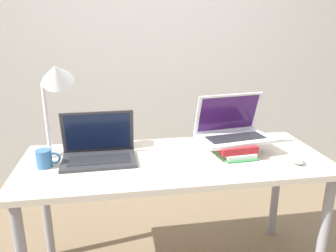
{
  "coord_description": "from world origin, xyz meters",
  "views": [
    {
      "loc": [
        -0.29,
        -1.23,
        1.39
      ],
      "look_at": [
        -0.04,
        0.32,
        0.9
      ],
      "focal_mm": 35.0,
      "sensor_mm": 36.0,
      "label": 1
    }
  ],
  "objects_px": {
    "mouse": "(296,159)",
    "mug": "(45,159)",
    "desk_lamp": "(55,84)",
    "book_stack": "(232,148)",
    "laptop_on_books": "(232,130)",
    "laptop_left": "(99,150)",
    "wireless_keyboard": "(250,167)"
  },
  "relations": [
    {
      "from": "mug",
      "to": "desk_lamp",
      "type": "bearing_deg",
      "value": 66.85
    },
    {
      "from": "laptop_left",
      "to": "laptop_on_books",
      "type": "distance_m",
      "value": 0.72
    },
    {
      "from": "desk_lamp",
      "to": "laptop_on_books",
      "type": "bearing_deg",
      "value": -5.58
    },
    {
      "from": "wireless_keyboard",
      "to": "desk_lamp",
      "type": "relative_size",
      "value": 0.57
    },
    {
      "from": "mug",
      "to": "desk_lamp",
      "type": "xyz_separation_m",
      "value": [
        0.06,
        0.14,
        0.34
      ]
    },
    {
      "from": "book_stack",
      "to": "mug",
      "type": "bearing_deg",
      "value": -179.77
    },
    {
      "from": "mug",
      "to": "wireless_keyboard",
      "type": "bearing_deg",
      "value": -9.93
    },
    {
      "from": "laptop_left",
      "to": "book_stack",
      "type": "xyz_separation_m",
      "value": [
        0.7,
        -0.05,
        -0.01
      ]
    },
    {
      "from": "book_stack",
      "to": "wireless_keyboard",
      "type": "distance_m",
      "value": 0.18
    },
    {
      "from": "mouse",
      "to": "desk_lamp",
      "type": "relative_size",
      "value": 0.21
    },
    {
      "from": "laptop_on_books",
      "to": "desk_lamp",
      "type": "distance_m",
      "value": 0.95
    },
    {
      "from": "wireless_keyboard",
      "to": "desk_lamp",
      "type": "distance_m",
      "value": 1.05
    },
    {
      "from": "laptop_left",
      "to": "laptop_on_books",
      "type": "height_order",
      "value": "laptop_on_books"
    },
    {
      "from": "laptop_left",
      "to": "mug",
      "type": "bearing_deg",
      "value": -167.82
    },
    {
      "from": "laptop_left",
      "to": "wireless_keyboard",
      "type": "xyz_separation_m",
      "value": [
        0.73,
        -0.23,
        -0.04
      ]
    },
    {
      "from": "mouse",
      "to": "laptop_left",
      "type": "bearing_deg",
      "value": 168.11
    },
    {
      "from": "laptop_left",
      "to": "laptop_on_books",
      "type": "bearing_deg",
      "value": -0.17
    },
    {
      "from": "laptop_on_books",
      "to": "mouse",
      "type": "xyz_separation_m",
      "value": [
        0.27,
        -0.2,
        -0.11
      ]
    },
    {
      "from": "book_stack",
      "to": "laptop_on_books",
      "type": "xyz_separation_m",
      "value": [
        0.01,
        0.05,
        0.09
      ]
    },
    {
      "from": "mug",
      "to": "desk_lamp",
      "type": "relative_size",
      "value": 0.22
    },
    {
      "from": "book_stack",
      "to": "laptop_on_books",
      "type": "bearing_deg",
      "value": 74.48
    },
    {
      "from": "laptop_left",
      "to": "desk_lamp",
      "type": "xyz_separation_m",
      "value": [
        -0.2,
        0.09,
        0.33
      ]
    },
    {
      "from": "laptop_left",
      "to": "desk_lamp",
      "type": "distance_m",
      "value": 0.4
    },
    {
      "from": "mug",
      "to": "laptop_on_books",
      "type": "bearing_deg",
      "value": 3.14
    },
    {
      "from": "mouse",
      "to": "mug",
      "type": "xyz_separation_m",
      "value": [
        -1.24,
        0.15,
        0.03
      ]
    },
    {
      "from": "mouse",
      "to": "mug",
      "type": "height_order",
      "value": "mug"
    },
    {
      "from": "laptop_left",
      "to": "mouse",
      "type": "relative_size",
      "value": 3.47
    },
    {
      "from": "mouse",
      "to": "laptop_on_books",
      "type": "bearing_deg",
      "value": 142.78
    },
    {
      "from": "mouse",
      "to": "mug",
      "type": "distance_m",
      "value": 1.25
    },
    {
      "from": "laptop_on_books",
      "to": "desk_lamp",
      "type": "bearing_deg",
      "value": 174.42
    },
    {
      "from": "laptop_on_books",
      "to": "mug",
      "type": "bearing_deg",
      "value": -176.86
    },
    {
      "from": "laptop_on_books",
      "to": "mouse",
      "type": "bearing_deg",
      "value": -37.22
    }
  ]
}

